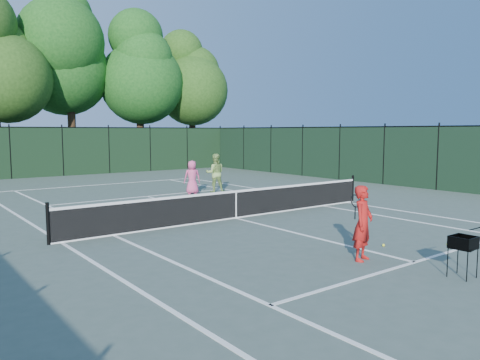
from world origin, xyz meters
TOP-DOWN VIEW (x-y plane):
  - ground at (0.00, 0.00)m, footprint 90.00×90.00m
  - sideline_doubles_left at (-5.49, 0.00)m, footprint 0.10×23.77m
  - sideline_doubles_right at (5.49, 0.00)m, footprint 0.10×23.77m
  - sideline_singles_left at (-4.12, 0.00)m, footprint 0.10×23.77m
  - sideline_singles_right at (4.12, 0.00)m, footprint 0.10×23.77m
  - baseline_far at (0.00, 11.88)m, footprint 10.97×0.10m
  - service_line_near at (0.00, -6.40)m, footprint 8.23×0.10m
  - service_line_far at (0.00, 6.40)m, footprint 8.23×0.10m
  - center_service_line at (0.00, 0.00)m, footprint 0.10×12.80m
  - tennis_net at (0.00, 0.00)m, footprint 11.69×0.09m
  - fence_far at (0.00, 18.00)m, footprint 24.00×0.05m
  - fence_right at (12.00, 0.00)m, footprint 0.05×36.00m
  - tree_3 at (2.00, 22.30)m, footprint 7.00×7.00m
  - tree_4 at (7.00, 21.60)m, footprint 6.20×6.20m
  - tree_5 at (12.00, 22.10)m, footprint 5.80×5.80m
  - coach at (-0.76, -5.60)m, footprint 0.82×0.80m
  - player_pink at (1.98, 5.88)m, footprint 0.86×0.72m
  - player_green at (3.11, 5.72)m, footprint 1.08×1.01m
  - ball_hopper at (-0.22, -7.54)m, footprint 0.48×0.48m
  - loose_ball_midcourt at (0.63, -5.16)m, footprint 0.07×0.07m

SIDE VIEW (x-z plane):
  - ground at x=0.00m, z-range 0.00..0.00m
  - sideline_doubles_left at x=-5.49m, z-range 0.00..0.01m
  - sideline_doubles_right at x=5.49m, z-range 0.00..0.01m
  - sideline_singles_left at x=-4.12m, z-range 0.00..0.01m
  - sideline_singles_right at x=4.12m, z-range 0.00..0.01m
  - baseline_far at x=0.00m, z-range 0.00..0.01m
  - service_line_near at x=0.00m, z-range 0.00..0.01m
  - service_line_far at x=0.00m, z-range 0.00..0.01m
  - center_service_line at x=0.00m, z-range 0.00..0.01m
  - loose_ball_midcourt at x=0.63m, z-range 0.00..0.07m
  - tennis_net at x=0.00m, z-range -0.05..1.01m
  - ball_hopper at x=-0.22m, z-range 0.27..1.08m
  - player_pink at x=1.98m, z-range 0.00..1.50m
  - coach at x=-0.76m, z-range 0.00..1.64m
  - player_green at x=3.11m, z-range 0.00..1.78m
  - fence_far at x=0.00m, z-range 0.00..3.00m
  - fence_right at x=12.00m, z-range 0.00..3.00m
  - tree_5 at x=12.00m, z-range 1.59..13.82m
  - tree_4 at x=7.00m, z-range 1.66..14.63m
  - tree_3 at x=2.00m, z-range 1.78..16.23m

